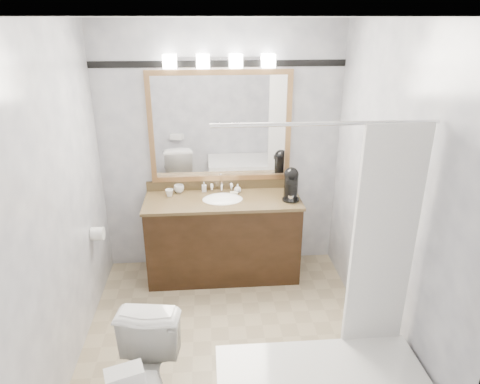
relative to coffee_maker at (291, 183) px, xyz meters
name	(u,v)px	position (x,y,z in m)	size (l,w,h in m)	color
room	(228,203)	(-0.67, -0.98, 0.24)	(2.42, 2.62, 2.52)	tan
vanity	(223,236)	(-0.67, 0.04, -0.57)	(1.53, 0.58, 0.97)	black
mirror	(220,127)	(-0.67, 0.31, 0.49)	(1.40, 0.04, 1.10)	#AF804F
vanity_light_bar	(219,61)	(-0.67, 0.25, 1.12)	(1.02, 0.14, 0.12)	silver
accent_stripe	(219,64)	(-0.67, 0.32, 1.09)	(2.40, 0.01, 0.06)	black
tp_roll	(98,234)	(-1.81, -0.31, -0.31)	(0.12, 0.12, 0.11)	white
tissue_box	(124,376)	(-1.26, -2.10, -0.22)	(0.19, 0.11, 0.08)	white
coffee_maker	(291,183)	(0.00, 0.00, 0.00)	(0.16, 0.21, 0.32)	black
cup_left	(179,189)	(-1.10, 0.25, -0.12)	(0.10, 0.10, 0.08)	white
cup_right	(169,193)	(-1.19, 0.15, -0.13)	(0.08, 0.08, 0.07)	white
soap_bottle_a	(204,187)	(-0.84, 0.25, -0.11)	(0.05, 0.05, 0.10)	white
soap_bottle_b	(238,188)	(-0.51, 0.20, -0.12)	(0.07, 0.07, 0.09)	white
soap_bar	(234,193)	(-0.55, 0.16, -0.15)	(0.07, 0.05, 0.02)	beige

